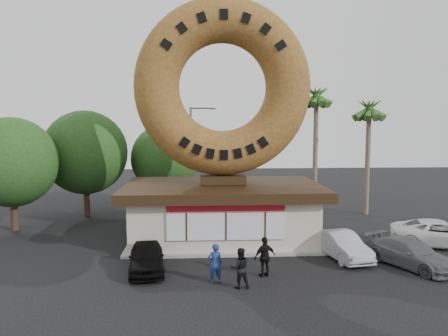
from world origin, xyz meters
The scene contains 16 objects.
ground centered at (0.00, 0.00, 0.00)m, with size 90.00×90.00×0.00m, color black.
donut_shop centered at (0.00, 5.98, 1.77)m, with size 11.20×7.20×3.80m.
giant_donut centered at (0.00, 6.00, 8.75)m, with size 9.89×9.89×2.52m, color olive.
tree_west centered at (-9.50, 13.00, 4.64)m, with size 6.00×6.00×7.65m.
tree_mid centered at (-4.00, 15.00, 4.02)m, with size 5.20×5.20×6.63m.
tree_far centered at (-13.00, 9.00, 4.33)m, with size 5.60×5.60×7.14m.
palm_near centered at (7.50, 14.00, 8.41)m, with size 2.60×2.60×9.75m.
palm_far centered at (11.00, 12.50, 7.48)m, with size 2.60×2.60×8.75m.
street_lamp centered at (-1.86, 16.00, 4.48)m, with size 2.11×0.20×8.00m.
person_left centered at (-0.68, -0.76, 0.86)m, with size 0.62×0.41×1.71m, color navy.
person_center centered at (0.32, -1.35, 0.85)m, with size 0.82×0.64×1.69m, color black.
person_right centered at (1.55, -0.10, 0.89)m, with size 1.05×0.44×1.79m, color black.
car_black centered at (-3.78, 0.90, 0.66)m, with size 1.56×3.87×1.32m, color black.
car_silver centered at (5.81, 2.28, 0.66)m, with size 1.40×4.00×1.32m, color #9B9CA0.
car_grey centered at (8.61, 0.83, 0.64)m, with size 1.80×4.43×1.29m, color #595C5E.
car_white centered at (11.93, 4.05, 0.72)m, with size 2.39×5.17×1.44m, color silver.
Camera 1 is at (-1.32, -18.71, 6.84)m, focal length 35.00 mm.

